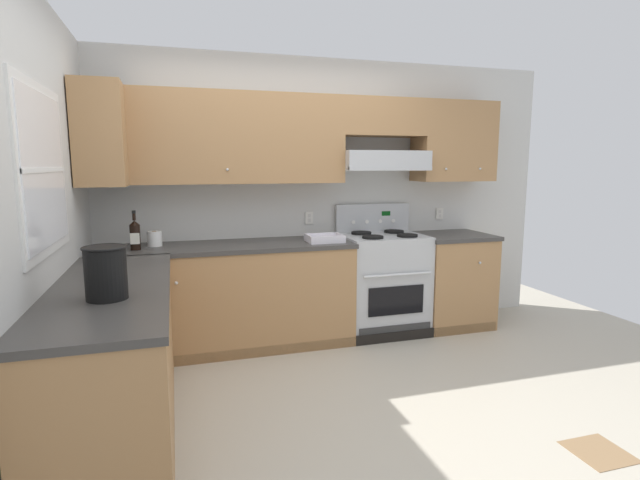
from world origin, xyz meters
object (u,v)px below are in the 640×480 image
object	(u,v)px
wine_bottle	(135,234)
paper_towel_roll	(155,239)
stove	(383,282)
bowl	(325,239)
bucket	(106,272)

from	to	relation	value
wine_bottle	paper_towel_roll	xyz separation A→B (m)	(0.14, 0.15, -0.06)
stove	bowl	world-z (taller)	stove
bucket	stove	bearing A→B (deg)	35.09
stove	wine_bottle	xyz separation A→B (m)	(-2.17, -0.06, 0.56)
bucket	paper_towel_roll	size ratio (longest dim) A/B	2.17
stove	bucket	xyz separation A→B (m)	(-2.21, -1.55, 0.57)
wine_bottle	bucket	size ratio (longest dim) A/B	1.16
bucket	paper_towel_roll	distance (m)	1.65
stove	paper_towel_roll	xyz separation A→B (m)	(-2.03, 0.09, 0.49)
paper_towel_roll	bucket	bearing A→B (deg)	-96.15
wine_bottle	paper_towel_roll	size ratio (longest dim) A/B	2.52
paper_towel_roll	stove	bearing A→B (deg)	-2.47
bucket	paper_towel_roll	world-z (taller)	bucket
bowl	paper_towel_roll	bearing A→B (deg)	172.25
stove	bucket	world-z (taller)	stove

